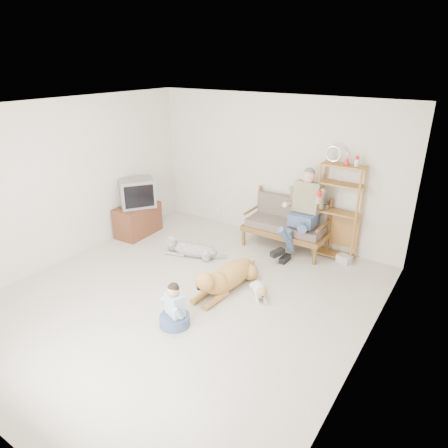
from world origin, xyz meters
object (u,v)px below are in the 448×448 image
Objects in this scene: loveseat at (287,223)px; golden_retriever at (225,278)px; tv_stand at (138,220)px; etagere at (338,211)px.

golden_retriever is at bearing -94.27° from loveseat.
loveseat is 1.63× the size of tv_stand.
golden_retriever is (2.60, -0.77, -0.10)m from tv_stand.
loveseat is 0.93× the size of golden_retriever.
etagere is 3.83m from tv_stand.
golden_retriever is at bearing -116.32° from etagere.
tv_stand is at bearing 167.26° from golden_retriever.
etagere is (0.87, 0.13, 0.37)m from loveseat.
etagere reaches higher than tv_stand.
golden_retriever is (-0.12, -1.87, -0.29)m from loveseat.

